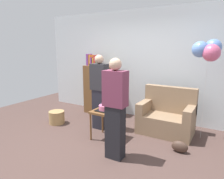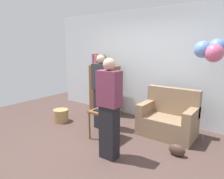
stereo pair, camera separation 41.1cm
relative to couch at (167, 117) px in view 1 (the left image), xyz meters
The scene contains 11 objects.
ground_plane 1.58m from the couch, 121.58° to the right, with size 8.00×8.00×0.00m, color #4C3833.
wall_back 1.49m from the couch, 137.94° to the left, with size 6.00×0.10×2.70m, color silver.
couch is the anchor object (origin of this frame).
bookshelf 2.03m from the couch, 169.38° to the left, with size 0.80×0.36×1.60m.
side_table 1.32m from the couch, 136.63° to the right, with size 0.48×0.48×0.58m.
birthday_cake 1.34m from the couch, 136.63° to the right, with size 0.32×0.32×0.16m.
person_blowing_candles 1.53m from the couch, 158.84° to the right, with size 0.36×0.22×1.63m.
person_holding_cake 1.58m from the couch, 106.92° to the right, with size 0.36×0.22×1.63m.
wicker_basket 2.53m from the couch, 161.24° to the right, with size 0.36×0.36×0.30m, color #A88451.
handbag 0.88m from the couch, 58.32° to the right, with size 0.28×0.14×0.20m, color #473328.
balloon_bunch 1.55m from the couch, ahead, with size 0.50×0.48×1.94m.
Camera 1 is at (1.90, -2.80, 1.79)m, focal length 32.79 mm.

